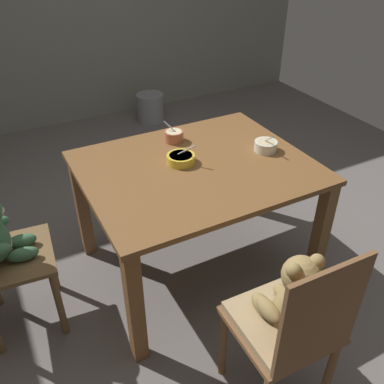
{
  "coord_description": "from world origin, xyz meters",
  "views": [
    {
      "loc": [
        -0.91,
        -1.68,
        1.84
      ],
      "look_at": [
        0.0,
        0.05,
        0.52
      ],
      "focal_mm": 38.91,
      "sensor_mm": 36.0,
      "label": 1
    }
  ],
  "objects_px": {
    "porridge_bowl_white_near_right": "(266,146)",
    "metal_pail": "(150,108)",
    "porridge_bowl_terracotta_far_center": "(174,136)",
    "porridge_bowl_yellow_center": "(181,159)",
    "dining_table": "(196,184)",
    "teddy_chair_near_front": "(291,313)"
  },
  "relations": [
    {
      "from": "dining_table",
      "to": "teddy_chair_near_front",
      "type": "relative_size",
      "value": 1.31
    },
    {
      "from": "teddy_chair_near_front",
      "to": "porridge_bowl_yellow_center",
      "type": "bearing_deg",
      "value": 0.26
    },
    {
      "from": "dining_table",
      "to": "porridge_bowl_yellow_center",
      "type": "distance_m",
      "value": 0.17
    },
    {
      "from": "porridge_bowl_white_near_right",
      "to": "porridge_bowl_yellow_center",
      "type": "xyz_separation_m",
      "value": [
        -0.48,
        0.1,
        -0.0
      ]
    },
    {
      "from": "porridge_bowl_terracotta_far_center",
      "to": "porridge_bowl_white_near_right",
      "type": "bearing_deg",
      "value": -40.49
    },
    {
      "from": "teddy_chair_near_front",
      "to": "porridge_bowl_white_near_right",
      "type": "distance_m",
      "value": 1.03
    },
    {
      "from": "teddy_chair_near_front",
      "to": "porridge_bowl_yellow_center",
      "type": "relative_size",
      "value": 6.01
    },
    {
      "from": "metal_pail",
      "to": "porridge_bowl_yellow_center",
      "type": "bearing_deg",
      "value": -107.9
    },
    {
      "from": "porridge_bowl_yellow_center",
      "to": "metal_pail",
      "type": "distance_m",
      "value": 2.27
    },
    {
      "from": "dining_table",
      "to": "porridge_bowl_terracotta_far_center",
      "type": "height_order",
      "value": "porridge_bowl_terracotta_far_center"
    },
    {
      "from": "porridge_bowl_white_near_right",
      "to": "metal_pail",
      "type": "height_order",
      "value": "porridge_bowl_white_near_right"
    },
    {
      "from": "porridge_bowl_yellow_center",
      "to": "metal_pail",
      "type": "relative_size",
      "value": 0.53
    },
    {
      "from": "porridge_bowl_yellow_center",
      "to": "metal_pail",
      "type": "bearing_deg",
      "value": 72.1
    },
    {
      "from": "porridge_bowl_yellow_center",
      "to": "metal_pail",
      "type": "xyz_separation_m",
      "value": [
        0.67,
        2.09,
        -0.6
      ]
    },
    {
      "from": "porridge_bowl_terracotta_far_center",
      "to": "metal_pail",
      "type": "height_order",
      "value": "porridge_bowl_terracotta_far_center"
    },
    {
      "from": "dining_table",
      "to": "porridge_bowl_white_near_right",
      "type": "bearing_deg",
      "value": -4.82
    },
    {
      "from": "porridge_bowl_yellow_center",
      "to": "metal_pail",
      "type": "height_order",
      "value": "porridge_bowl_yellow_center"
    },
    {
      "from": "porridge_bowl_terracotta_far_center",
      "to": "porridge_bowl_yellow_center",
      "type": "relative_size",
      "value": 0.78
    },
    {
      "from": "porridge_bowl_terracotta_far_center",
      "to": "metal_pail",
      "type": "xyz_separation_m",
      "value": [
        0.6,
        1.84,
        -0.61
      ]
    },
    {
      "from": "teddy_chair_near_front",
      "to": "porridge_bowl_white_near_right",
      "type": "height_order",
      "value": "teddy_chair_near_front"
    },
    {
      "from": "dining_table",
      "to": "porridge_bowl_yellow_center",
      "type": "relative_size",
      "value": 7.88
    },
    {
      "from": "teddy_chair_near_front",
      "to": "porridge_bowl_white_near_right",
      "type": "xyz_separation_m",
      "value": [
        0.5,
        0.88,
        0.19
      ]
    }
  ]
}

